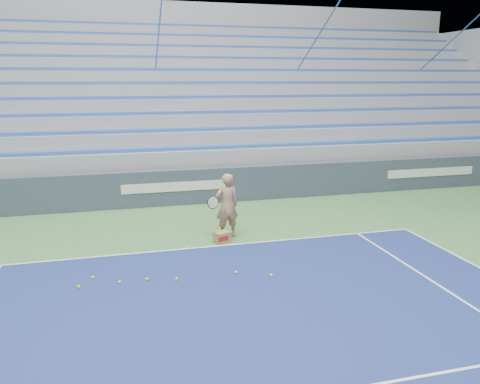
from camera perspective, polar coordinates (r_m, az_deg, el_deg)
name	(u,v)px	position (r m, az deg, el deg)	size (l,w,h in m)	color
sponsor_barrier	(175,187)	(14.54, -7.99, 0.57)	(30.00, 0.32, 1.10)	#374254
bleachers	(156,115)	(19.92, -10.15, 9.26)	(31.00, 9.15, 7.30)	#979A9F
tennis_player	(227,206)	(11.37, -1.64, -1.68)	(0.92, 0.85, 1.60)	tan
ball_box	(222,237)	(11.20, -2.17, -5.51)	(0.43, 0.39, 0.26)	#A5754F
tennis_ball_0	(120,282)	(9.35, -14.47, -10.59)	(0.07, 0.07, 0.07)	#D6ED30
tennis_ball_1	(147,279)	(9.36, -11.28, -10.38)	(0.07, 0.07, 0.07)	#D6ED30
tennis_ball_2	(93,278)	(9.69, -17.50, -9.92)	(0.07, 0.07, 0.07)	#D6ED30
tennis_ball_3	(236,273)	(9.48, -0.51, -9.79)	(0.07, 0.07, 0.07)	#D6ED30
tennis_ball_4	(79,287)	(9.37, -19.07, -10.89)	(0.07, 0.07, 0.07)	#D6ED30
tennis_ball_5	(271,275)	(9.38, 3.84, -10.10)	(0.07, 0.07, 0.07)	#D6ED30
tennis_ball_6	(177,279)	(9.28, -7.70, -10.45)	(0.07, 0.07, 0.07)	#D6ED30
tennis_ball_7	(187,247)	(10.89, -6.43, -6.71)	(0.07, 0.07, 0.07)	#D6ED30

